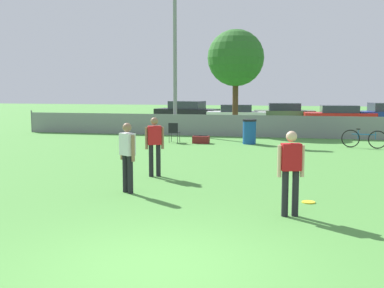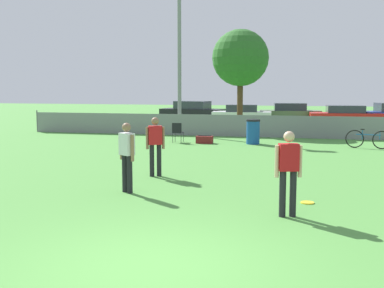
{
  "view_description": "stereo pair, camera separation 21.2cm",
  "coord_description": "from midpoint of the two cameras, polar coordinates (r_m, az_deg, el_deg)",
  "views": [
    {
      "loc": [
        1.87,
        -6.15,
        2.49
      ],
      "look_at": [
        -0.83,
        5.73,
        1.05
      ],
      "focal_mm": 45.0,
      "sensor_mm": 36.0,
      "label": 1
    },
    {
      "loc": [
        2.08,
        -6.1,
        2.49
      ],
      "look_at": [
        -0.83,
        5.73,
        1.05
      ],
      "focal_mm": 45.0,
      "sensor_mm": 36.0,
      "label": 2
    }
  ],
  "objects": [
    {
      "name": "gear_bag_sideline",
      "position": [
        21.46,
        1.78,
        0.52
      ],
      "size": [
        0.73,
        0.4,
        0.35
      ],
      "color": "maroon",
      "rests_on": "ground_plane"
    },
    {
      "name": "bicycle_sideline",
      "position": [
        20.96,
        20.43,
        0.55
      ],
      "size": [
        1.77,
        0.48,
        0.8
      ],
      "rotation": [
        0.0,
        0.0,
        -0.18
      ],
      "color": "black",
      "rests_on": "ground_plane"
    },
    {
      "name": "fence_backline",
      "position": [
        24.29,
        9.09,
        2.08
      ],
      "size": [
        25.68,
        0.07,
        1.21
      ],
      "color": "gray",
      "rests_on": "ground_plane"
    },
    {
      "name": "frisbee_disc",
      "position": [
        10.78,
        14.07,
        -6.74
      ],
      "size": [
        0.29,
        0.29,
        0.03
      ],
      "color": "yellow",
      "rests_on": "ground_plane"
    },
    {
      "name": "parked_car_red",
      "position": [
        32.98,
        17.86,
        3.21
      ],
      "size": [
        4.6,
        2.16,
        1.32
      ],
      "rotation": [
        0.0,
        0.0,
        0.07
      ],
      "color": "black",
      "rests_on": "ground_plane"
    },
    {
      "name": "tree_near_pole",
      "position": [
        26.96,
        5.99,
        10.07
      ],
      "size": [
        3.12,
        3.12,
        5.66
      ],
      "color": "#4C331E",
      "rests_on": "ground_plane"
    },
    {
      "name": "parked_car_olive",
      "position": [
        34.35,
        11.68,
        3.59
      ],
      "size": [
        4.34,
        2.2,
        1.4
      ],
      "rotation": [
        0.0,
        0.0,
        0.12
      ],
      "color": "black",
      "rests_on": "ground_plane"
    },
    {
      "name": "ground_plane",
      "position": [
        6.9,
        -3.92,
        -14.41
      ],
      "size": [
        120.0,
        120.0,
        0.0
      ],
      "primitive_type": "plane",
      "color": "#4C8C3D"
    },
    {
      "name": "player_defender_red",
      "position": [
        13.44,
        -3.92,
        0.17
      ],
      "size": [
        0.49,
        0.34,
        1.66
      ],
      "rotation": [
        0.0,
        0.0,
        0.39
      ],
      "color": "black",
      "rests_on": "ground_plane"
    },
    {
      "name": "folding_chair_sideline",
      "position": [
        21.74,
        -1.45,
        1.54
      ],
      "size": [
        0.45,
        0.45,
        0.9
      ],
      "rotation": [
        0.0,
        0.0,
        3.13
      ],
      "color": "#333338",
      "rests_on": "ground_plane"
    },
    {
      "name": "player_thrower_red",
      "position": [
        9.41,
        11.98,
        -2.79
      ],
      "size": [
        0.51,
        0.31,
        1.66
      ],
      "rotation": [
        0.0,
        0.0,
        0.28
      ],
      "color": "black",
      "rests_on": "ground_plane"
    },
    {
      "name": "trash_bin",
      "position": [
        21.34,
        7.53,
        1.46
      ],
      "size": [
        0.61,
        0.61,
        1.09
      ],
      "color": "#194C99",
      "rests_on": "ground_plane"
    },
    {
      "name": "parked_car_white",
      "position": [
        32.98,
        6.1,
        3.52
      ],
      "size": [
        4.1,
        2.14,
        1.32
      ],
      "rotation": [
        0.0,
        0.0,
        0.09
      ],
      "color": "black",
      "rests_on": "ground_plane"
    },
    {
      "name": "parked_car_dark",
      "position": [
        35.32,
        0.22,
        3.85
      ],
      "size": [
        4.8,
        2.58,
        1.49
      ],
      "rotation": [
        0.0,
        0.0,
        -0.17
      ],
      "color": "black",
      "rests_on": "ground_plane"
    },
    {
      "name": "player_receiver_white",
      "position": [
        11.42,
        -7.2,
        -1.04
      ],
      "size": [
        0.45,
        0.39,
        1.66
      ],
      "rotation": [
        0.0,
        0.0,
        -0.59
      ],
      "color": "black",
      "rests_on": "ground_plane"
    },
    {
      "name": "light_pole",
      "position": [
        25.67,
        -1.27,
        11.64
      ],
      "size": [
        0.9,
        0.36,
        7.87
      ],
      "color": "gray",
      "rests_on": "ground_plane"
    }
  ]
}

